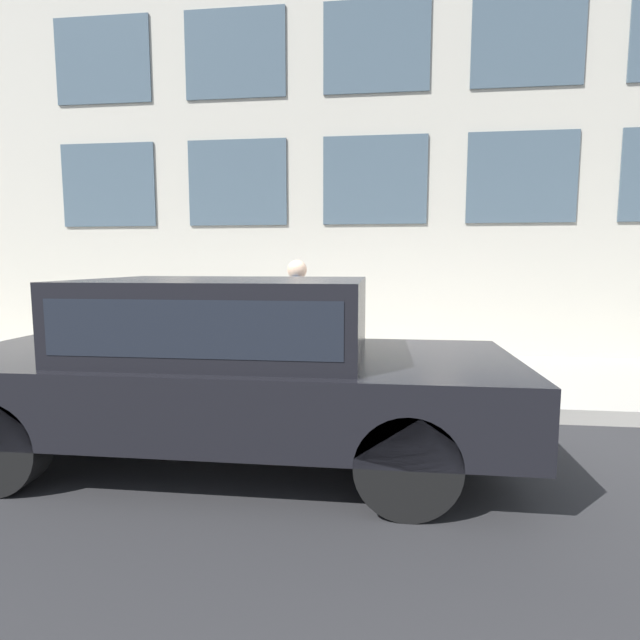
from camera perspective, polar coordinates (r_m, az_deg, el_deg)
name	(u,v)px	position (r m, az deg, el deg)	size (l,w,h in m)	color
ground_plane	(368,418)	(5.70, 5.56, -11.04)	(80.00, 80.00, 0.00)	#2D2D30
sidewalk	(371,378)	(7.18, 5.85, -6.64)	(3.12, 60.00, 0.17)	#B2ADA3
building_facade	(376,72)	(9.25, 6.44, 26.35)	(0.33, 40.00, 9.72)	beige
fire_hydrant	(344,360)	(6.21, 2.75, -4.55)	(0.30, 0.42, 0.70)	red
person	(297,309)	(6.52, -2.61, 1.31)	(0.39, 0.25, 1.59)	navy
parked_car_charcoal_near	(227,360)	(4.41, -10.56, -4.47)	(1.93, 4.86, 1.58)	black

